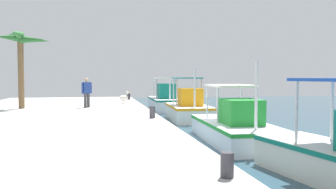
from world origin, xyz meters
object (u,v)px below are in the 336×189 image
fisherman_standing (87,91)px  mooring_bollard_third (227,165)px  fishing_boat_second (189,109)px  fishing_boat_third (235,127)px  pelican (124,98)px  mooring_bollard_second (152,112)px  palm_tree (22,44)px  fishing_boat_nearest (166,101)px  mooring_bollard_nearest (129,96)px

fisherman_standing → mooring_bollard_third: (15.00, 2.92, -0.72)m
fishing_boat_second → fishing_boat_third: (7.23, 0.03, -0.06)m
fishing_boat_second → fishing_boat_third: fishing_boat_second is taller
fisherman_standing → fishing_boat_third: bearing=36.8°
pelican → mooring_bollard_third: 17.35m
mooring_bollard_second → palm_tree: palm_tree is taller
fishing_boat_third → fisherman_standing: (-7.87, -5.88, 1.13)m
palm_tree → mooring_bollard_third: bearing=23.1°
fishing_boat_second → mooring_bollard_third: fishing_boat_second is taller
fishing_boat_nearest → palm_tree: 11.44m
fishing_boat_third → mooring_bollard_nearest: fishing_boat_third is taller
fishing_boat_nearest → mooring_bollard_nearest: fishing_boat_nearest is taller
fishing_boat_second → mooring_bollard_nearest: 8.03m
fishing_boat_third → palm_tree: 12.76m
fishing_boat_third → mooring_bollard_second: size_ratio=11.41×
pelican → mooring_bollard_second: 8.33m
fishing_boat_nearest → mooring_bollard_second: (11.80, -2.74, 0.36)m
fishing_boat_nearest → palm_tree: bearing=-57.3°
fishing_boat_nearest → fishing_boat_second: 6.48m
fishing_boat_nearest → mooring_bollard_nearest: 2.93m
mooring_bollard_second → palm_tree: 9.32m
fisherman_standing → mooring_bollard_nearest: bearing=156.8°
pelican → fishing_boat_third: bearing=19.5°
pelican → palm_tree: palm_tree is taller
fishing_boat_second → pelican: bearing=-129.7°
fishing_boat_third → mooring_bollard_third: fishing_boat_third is taller
fisherman_standing → fishing_boat_second: bearing=83.8°
mooring_bollard_third → palm_tree: palm_tree is taller
fishing_boat_second → fisherman_standing: bearing=-96.2°
fisherman_standing → palm_tree: (0.02, -3.46, 2.62)m
mooring_bollard_nearest → mooring_bollard_third: bearing=0.0°
mooring_bollard_nearest → mooring_bollard_third: size_ratio=1.05×
fishing_boat_nearest → mooring_bollard_third: bearing=-7.5°
fishing_boat_nearest → palm_tree: size_ratio=1.31×
fishing_boat_nearest → mooring_bollard_third: fishing_boat_nearest is taller
mooring_bollard_third → palm_tree: bearing=-156.9°
fishing_boat_nearest → mooring_bollard_nearest: (-0.99, -2.74, 0.33)m
fishing_boat_second → fishing_boat_nearest: bearing=-178.3°
mooring_bollard_second → fishing_boat_second: bearing=151.2°
fishing_boat_third → pelican: 10.85m
mooring_bollard_third → fisherman_standing: bearing=-169.0°
fishing_boat_third → mooring_bollard_second: fishing_boat_third is taller
pelican → mooring_bollard_nearest: bearing=171.6°
mooring_bollard_nearest → mooring_bollard_second: (12.79, -0.00, 0.03)m
pelican → palm_tree: 6.94m
fishing_boat_third → fishing_boat_nearest: bearing=-179.1°
mooring_bollard_nearest → mooring_bollard_second: mooring_bollard_second is taller
mooring_bollard_nearest → mooring_bollard_second: size_ratio=0.90×
mooring_bollard_nearest → palm_tree: bearing=-43.0°
fishing_boat_second → pelican: 4.70m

